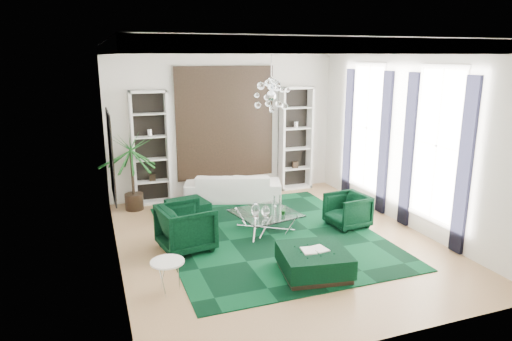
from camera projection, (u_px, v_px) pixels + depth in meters
name	position (u px, v px, depth m)	size (l,w,h in m)	color
floor	(276.00, 241.00, 9.11)	(6.00, 7.00, 0.02)	tan
ceiling	(278.00, 43.00, 8.18)	(6.00, 7.00, 0.02)	white
wall_back	(225.00, 123.00, 11.84)	(6.00, 0.02, 3.80)	silver
wall_front	(390.00, 201.00, 5.45)	(6.00, 0.02, 3.80)	silver
wall_left	(111.00, 160.00, 7.64)	(0.02, 7.00, 3.80)	silver
wall_right	(408.00, 138.00, 9.65)	(0.02, 7.00, 3.80)	silver
crown_molding	(278.00, 50.00, 8.21)	(6.00, 7.00, 0.18)	white
ceiling_medallion	(272.00, 46.00, 8.46)	(0.90, 0.90, 0.05)	white
tapestry	(225.00, 123.00, 11.80)	(2.50, 0.06, 2.80)	black
shelving_left	(151.00, 148.00, 11.13)	(0.90, 0.38, 2.80)	white
shelving_right	(296.00, 139.00, 12.43)	(0.90, 0.38, 2.80)	white
painting	(112.00, 155.00, 8.22)	(0.04, 1.30, 1.60)	black
window_near	(437.00, 146.00, 8.83)	(0.03, 1.10, 2.90)	white
curtain_near_a	(465.00, 167.00, 8.17)	(0.07, 0.30, 3.25)	black
curtain_near_b	(408.00, 151.00, 9.59)	(0.07, 0.30, 3.25)	black
window_far	(367.00, 128.00, 11.01)	(0.03, 1.10, 2.90)	white
curtain_far_a	(384.00, 144.00, 10.35)	(0.07, 0.30, 3.25)	black
curtain_far_b	(348.00, 133.00, 11.77)	(0.07, 0.30, 3.25)	black
rug	(270.00, 235.00, 9.38)	(4.20, 5.00, 0.02)	black
sofa	(233.00, 187.00, 11.62)	(2.40, 0.94, 0.70)	white
armchair_left	(186.00, 228.00, 8.60)	(0.94, 0.97, 0.88)	black
armchair_right	(347.00, 211.00, 9.79)	(0.78, 0.80, 0.73)	black
coffee_table	(266.00, 222.00, 9.56)	(1.20, 1.20, 0.41)	white
ottoman_side	(188.00, 209.00, 10.44)	(0.83, 0.83, 0.37)	black
ottoman_front	(314.00, 262.00, 7.66)	(1.10, 1.10, 0.44)	black
book	(314.00, 249.00, 7.61)	(0.44, 0.30, 0.03)	white
side_table	(168.00, 277.00, 7.08)	(0.53, 0.53, 0.51)	white
palm	(132.00, 162.00, 10.69)	(1.48, 1.48, 2.36)	#19591E
chandelier	(271.00, 96.00, 8.69)	(0.78, 0.78, 0.70)	white
table_plant	(284.00, 210.00, 9.36)	(0.12, 0.09, 0.21)	#19591E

